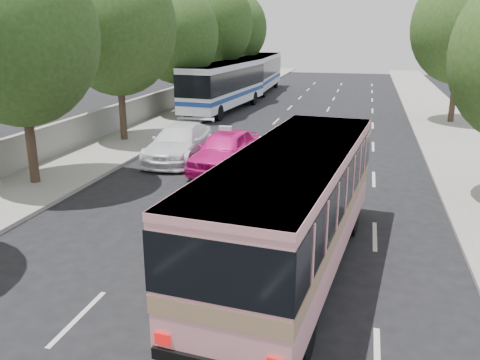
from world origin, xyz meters
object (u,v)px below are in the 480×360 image
(tour_coach_front, at_px, (225,82))
(tour_coach_rear, at_px, (260,70))
(pink_taxi, at_px, (226,150))
(white_pickup, at_px, (180,143))
(pink_bus, at_px, (294,198))

(tour_coach_front, bearing_deg, tour_coach_rear, 94.56)
(pink_taxi, height_order, tour_coach_front, tour_coach_front)
(white_pickup, height_order, tour_coach_front, tour_coach_front)
(pink_taxi, bearing_deg, tour_coach_front, 110.51)
(pink_bus, bearing_deg, white_pickup, 129.72)
(pink_taxi, bearing_deg, tour_coach_rear, 103.63)
(tour_coach_front, relative_size, tour_coach_rear, 1.03)
(tour_coach_front, distance_m, tour_coach_rear, 12.02)
(pink_taxi, xyz_separation_m, white_pickup, (-2.50, 1.13, -0.06))
(pink_taxi, relative_size, tour_coach_front, 0.43)
(pink_taxi, distance_m, tour_coach_rear, 27.72)
(pink_bus, height_order, tour_coach_front, tour_coach_front)
(white_pickup, bearing_deg, tour_coach_front, 95.75)
(pink_bus, distance_m, pink_taxi, 9.81)
(pink_bus, height_order, white_pickup, pink_bus)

